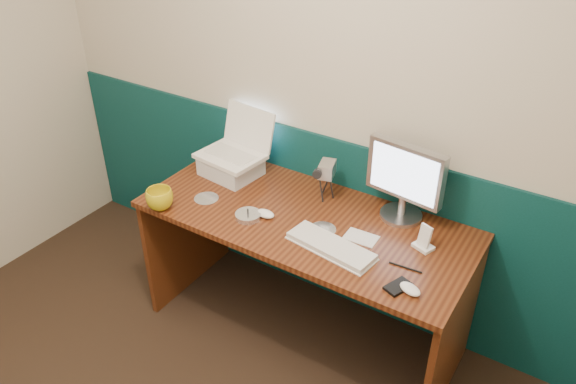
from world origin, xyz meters
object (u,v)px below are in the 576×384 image
Objects in this scene: monitor at (405,183)px; mug at (160,199)px; keyboard at (331,247)px; desk at (304,277)px; laptop at (229,135)px; camcorder at (327,182)px.

mug is (-1.02, -0.56, -0.14)m from monitor.
keyboard is at bearing -103.66° from monitor.
desk is 0.82m from mug.
laptop is at bearing 78.45° from mug.
keyboard is 0.42m from camcorder.
camcorder is at bearing -164.14° from monitor.
keyboard is 2.18× the size of camcorder.
laptop is 0.49m from mug.
camcorder reaches higher than desk.
camcorder is (0.00, 0.20, 0.47)m from desk.
laptop reaches higher than desk.
monitor reaches higher than camcorder.
mug is 0.71× the size of camcorder.
mug is (-0.86, -0.16, 0.04)m from keyboard.
desk is at bearing -138.71° from monitor.
monitor is at bearing 13.57° from laptop.
camcorder is at bearing 130.35° from keyboard.
desk is 8.68× the size of camcorder.
desk is at bearing -106.94° from camcorder.
mug is at bearing -161.28° from keyboard.
monitor is 2.85× the size of mug.
laptop is 0.57m from camcorder.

